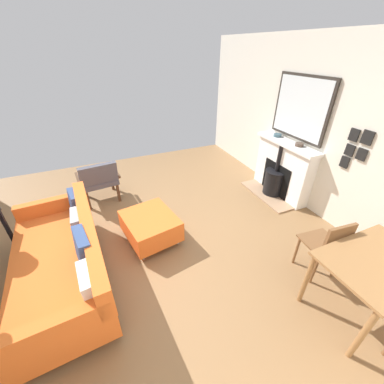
{
  "coord_description": "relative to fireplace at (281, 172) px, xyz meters",
  "views": [
    {
      "loc": [
        0.34,
        2.74,
        2.43
      ],
      "look_at": [
        -0.71,
        0.31,
        0.79
      ],
      "focal_mm": 22.25,
      "sensor_mm": 36.0,
      "label": 1
    }
  ],
  "objects": [
    {
      "name": "mirror_over_mantel",
      "position": [
        -0.13,
        0.0,
        1.12
      ],
      "size": [
        0.04,
        1.1,
        0.98
      ],
      "color": "#2D2823"
    },
    {
      "name": "ottoman",
      "position": [
        2.54,
        0.29,
        -0.21
      ],
      "size": [
        0.79,
        0.87,
        0.39
      ],
      "color": "#B2B2B7",
      "rests_on": "ground"
    },
    {
      "name": "ground_plane",
      "position": [
        2.7,
        0.2,
        -0.46
      ],
      "size": [
        5.83,
        5.98,
        0.01
      ],
      "primitive_type": "cube",
      "color": "olive"
    },
    {
      "name": "wall_left",
      "position": [
        -0.22,
        0.2,
        0.86
      ],
      "size": [
        0.12,
        5.98,
        2.63
      ],
      "primitive_type": "cube",
      "color": "silver",
      "rests_on": "ground"
    },
    {
      "name": "armchair_accent",
      "position": [
        3.09,
        -1.02,
        0.01
      ],
      "size": [
        0.73,
        0.66,
        0.8
      ],
      "color": "#4C3321",
      "rests_on": "ground"
    },
    {
      "name": "dining_chair_near_fireplace",
      "position": [
        0.83,
        1.73,
        0.05
      ],
      "size": [
        0.44,
        0.44,
        0.83
      ],
      "color": "brown",
      "rests_on": "ground"
    },
    {
      "name": "fireplace",
      "position": [
        0.0,
        0.0,
        0.0
      ],
      "size": [
        0.59,
        1.28,
        1.02
      ],
      "color": "#9E7A5B",
      "rests_on": "ground"
    },
    {
      "name": "mantel_bowl_far",
      "position": [
        -0.04,
        0.23,
        0.6
      ],
      "size": [
        0.13,
        0.13,
        0.05
      ],
      "color": "#47382D",
      "rests_on": "fireplace"
    },
    {
      "name": "dining_table",
      "position": [
        0.82,
        2.22,
        0.17
      ],
      "size": [
        1.05,
        0.71,
        0.73
      ],
      "color": "olive",
      "rests_on": "ground"
    },
    {
      "name": "photo_gallery_row",
      "position": [
        -0.14,
        1.05,
        0.82
      ],
      "size": [
        0.02,
        0.31,
        0.57
      ],
      "color": "black"
    },
    {
      "name": "mantel_bowl_near",
      "position": [
        -0.04,
        -0.29,
        0.59
      ],
      "size": [
        0.14,
        0.14,
        0.05
      ],
      "color": "#334C56",
      "rests_on": "fireplace"
    },
    {
      "name": "sofa",
      "position": [
        3.62,
        0.62,
        -0.11
      ],
      "size": [
        1.07,
        2.08,
        0.8
      ],
      "color": "#B2B2B7",
      "rests_on": "ground"
    }
  ]
}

